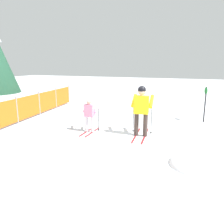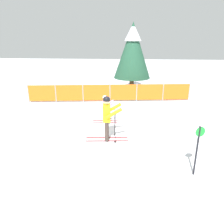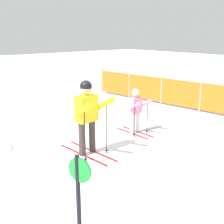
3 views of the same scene
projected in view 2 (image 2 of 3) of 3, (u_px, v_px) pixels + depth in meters
name	position (u px, v px, depth m)	size (l,w,h in m)	color
ground_plane	(105.00, 136.00, 8.56)	(60.00, 60.00, 0.00)	white
skier_adult	(107.00, 114.00, 7.98)	(1.63, 0.76, 1.70)	maroon
skier_child	(105.00, 106.00, 9.79)	(1.18, 0.58, 1.25)	maroon
safety_fence	(110.00, 92.00, 12.92)	(9.55, 1.20, 1.12)	gray
conifer_far	(133.00, 50.00, 14.58)	(2.49, 2.49, 4.62)	#4C3823
trail_marker	(198.00, 146.00, 5.92)	(0.27, 0.11, 1.48)	black
snow_mound	(49.00, 161.00, 6.87)	(1.19, 1.01, 0.48)	white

